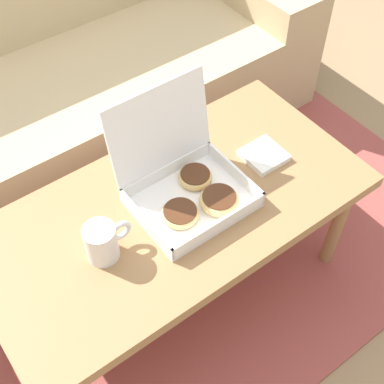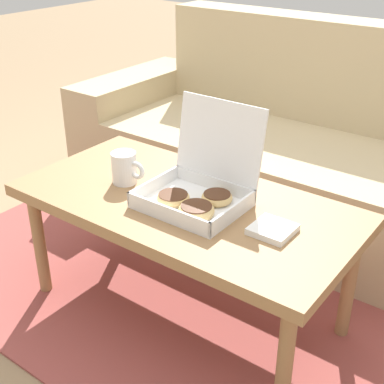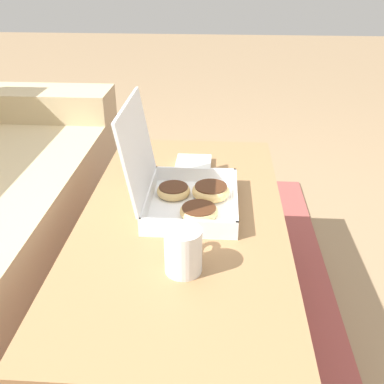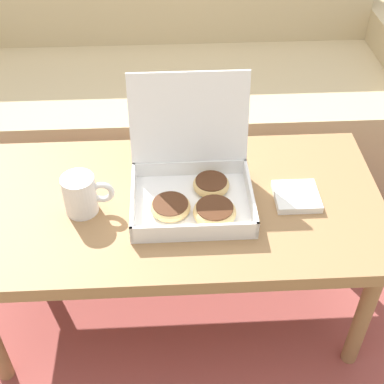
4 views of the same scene
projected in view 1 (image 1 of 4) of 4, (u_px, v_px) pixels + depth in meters
ground_plane at (166, 275)px, 1.87m from camera, size 12.00×12.00×0.00m
area_rug at (121, 219)px, 2.02m from camera, size 2.24×1.78×0.01m
couch at (45, 91)px, 2.05m from camera, size 2.12×0.79×0.87m
coffee_table at (174, 216)px, 1.52m from camera, size 1.11×0.56×0.46m
pastry_box at (189, 184)px, 1.47m from camera, size 0.31×0.30×0.30m
coffee_mug at (103, 242)px, 1.34m from camera, size 0.13×0.08×0.11m
napkin_stack at (264, 155)px, 1.60m from camera, size 0.12×0.12×0.02m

